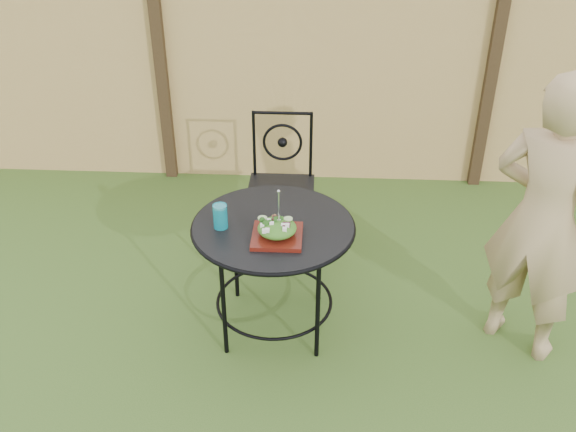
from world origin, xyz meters
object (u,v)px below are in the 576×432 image
object	(u,v)px
diner	(543,221)
patio_table	(274,245)
salad_plate	(277,236)
patio_chair	(281,180)

from	to	relation	value
diner	patio_table	bearing A→B (deg)	35.47
patio_table	salad_plate	bearing A→B (deg)	-76.97
patio_table	diner	size ratio (longest dim) A/B	0.56
diner	salad_plate	bearing A→B (deg)	40.98
patio_table	patio_chair	size ratio (longest dim) A/B	0.97
salad_plate	diner	bearing A→B (deg)	3.11
patio_table	patio_chair	world-z (taller)	patio_chair
patio_chair	diner	world-z (taller)	diner
diner	salad_plate	xyz separation A→B (m)	(-1.41, -0.08, -0.10)
patio_chair	salad_plate	size ratio (longest dim) A/B	3.52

